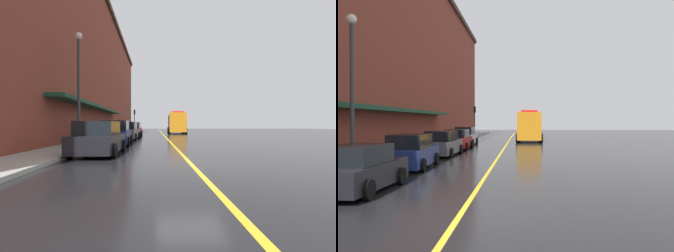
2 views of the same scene
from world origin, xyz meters
TOP-DOWN VIEW (x-y plane):
  - ground_plane at (0.00, 25.00)m, footprint 112.00×112.00m
  - sidewalk_left at (-6.20, 25.00)m, footprint 2.40×70.00m
  - lane_center_stripe at (0.00, 25.00)m, footprint 0.16×70.00m
  - brick_building_left at (-11.90, 23.99)m, footprint 10.16×64.00m
  - parked_car_0 at (-3.94, 2.74)m, footprint 2.19×4.21m
  - parked_car_1 at (-4.01, 8.46)m, footprint 2.16×4.46m
  - parked_car_2 at (-3.90, 14.72)m, footprint 2.19×4.80m
  - parked_car_3 at (-3.86, 20.02)m, footprint 2.11×4.33m
  - parked_car_4 at (-4.05, 25.13)m, footprint 2.07×4.39m
  - utility_truck at (2.43, 31.81)m, footprint 3.11×8.94m
  - parking_meter_0 at (-5.35, 4.03)m, footprint 0.14×0.18m
  - parking_meter_1 at (-5.35, 4.07)m, footprint 0.14×0.18m
  - parking_meter_2 at (-5.35, 17.56)m, footprint 0.14×0.18m
  - street_lamp_left at (-5.95, 6.31)m, footprint 0.44×0.44m
  - traffic_light_near at (-5.29, 40.61)m, footprint 0.38×0.36m

SIDE VIEW (x-z plane):
  - ground_plane at x=0.00m, z-range 0.00..0.00m
  - lane_center_stripe at x=0.00m, z-range 0.00..0.01m
  - sidewalk_left at x=-6.20m, z-range 0.00..0.15m
  - parked_car_0 at x=-3.94m, z-range -0.04..1.53m
  - parked_car_3 at x=-3.86m, z-range -0.05..1.62m
  - parked_car_2 at x=-3.90m, z-range -0.05..1.64m
  - parked_car_1 at x=-4.01m, z-range -0.05..1.66m
  - parked_car_4 at x=-4.05m, z-range -0.06..1.71m
  - parking_meter_0 at x=-5.35m, z-range 0.39..1.72m
  - parking_meter_1 at x=-5.35m, z-range 0.39..1.72m
  - parking_meter_2 at x=-5.35m, z-range 0.39..1.72m
  - utility_truck at x=2.43m, z-range -0.08..3.45m
  - traffic_light_near at x=-5.29m, z-range 1.01..5.31m
  - street_lamp_left at x=-5.95m, z-range 0.93..7.87m
  - brick_building_left at x=-11.90m, z-range 0.01..17.55m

